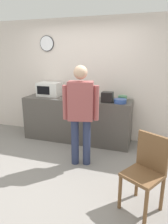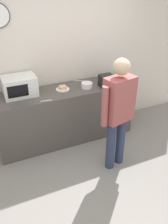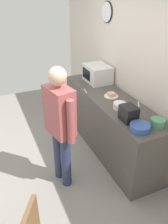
# 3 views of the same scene
# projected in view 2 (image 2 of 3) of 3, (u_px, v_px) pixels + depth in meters

# --- Properties ---
(ground_plane) EXTENTS (6.00, 6.00, 0.00)m
(ground_plane) POSITION_uv_depth(u_px,v_px,m) (102.00, 181.00, 3.41)
(ground_plane) COLOR gray
(back_wall) EXTENTS (5.40, 0.13, 2.60)m
(back_wall) POSITION_uv_depth(u_px,v_px,m) (60.00, 61.00, 4.03)
(back_wall) COLOR silver
(back_wall) RESTS_ON ground_plane
(kitchen_counter) EXTENTS (2.32, 0.62, 0.94)m
(kitchen_counter) POSITION_uv_depth(u_px,v_px,m) (66.00, 115.00, 4.12)
(kitchen_counter) COLOR #4C4742
(kitchen_counter) RESTS_ON ground_plane
(microwave) EXTENTS (0.50, 0.39, 0.30)m
(microwave) POSITION_uv_depth(u_px,v_px,m) (20.00, 86.00, 3.65)
(microwave) COLOR silver
(microwave) RESTS_ON kitchen_counter
(sandwich_plate) EXTENTS (0.22, 0.22, 0.07)m
(sandwich_plate) POSITION_uv_depth(u_px,v_px,m) (63.00, 88.00, 3.88)
(sandwich_plate) COLOR white
(sandwich_plate) RESTS_ON kitchen_counter
(salad_bowl) EXTENTS (0.19, 0.19, 0.09)m
(salad_bowl) POSITION_uv_depth(u_px,v_px,m) (87.00, 85.00, 3.94)
(salad_bowl) COLOR white
(salad_bowl) RESTS_ON kitchen_counter
(cereal_bowl) EXTENTS (0.18, 0.18, 0.10)m
(cereal_bowl) POSITION_uv_depth(u_px,v_px,m) (112.00, 76.00, 4.29)
(cereal_bowl) COLOR #4C8E60
(cereal_bowl) RESTS_ON kitchen_counter
(mixing_bowl) EXTENTS (0.25, 0.25, 0.08)m
(mixing_bowl) POSITION_uv_depth(u_px,v_px,m) (119.00, 82.00, 4.09)
(mixing_bowl) COLOR #33519E
(mixing_bowl) RESTS_ON kitchen_counter
(toaster) EXTENTS (0.22, 0.18, 0.20)m
(toaster) POSITION_uv_depth(u_px,v_px,m) (106.00, 81.00, 3.97)
(toaster) COLOR black
(toaster) RESTS_ON kitchen_counter
(fork_utensil) EXTENTS (0.17, 0.04, 0.01)m
(fork_utensil) POSITION_uv_depth(u_px,v_px,m) (46.00, 101.00, 3.54)
(fork_utensil) COLOR silver
(fork_utensil) RESTS_ON kitchen_counter
(spoon_utensil) EXTENTS (0.16, 0.11, 0.01)m
(spoon_utensil) POSITION_uv_depth(u_px,v_px,m) (79.00, 81.00, 4.22)
(spoon_utensil) COLOR silver
(spoon_utensil) RESTS_ON kitchen_counter
(person_standing) EXTENTS (0.58, 0.32, 1.68)m
(person_standing) POSITION_uv_depth(u_px,v_px,m) (118.00, 109.00, 3.25)
(person_standing) COLOR #2A3252
(person_standing) RESTS_ON ground_plane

